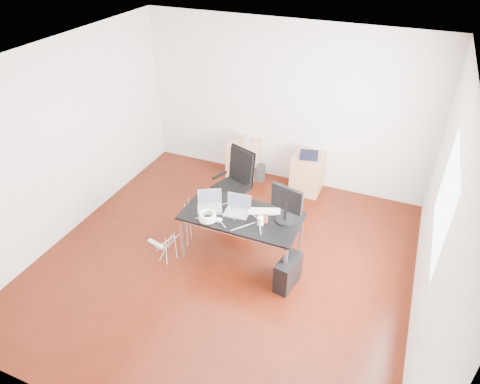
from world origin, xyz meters
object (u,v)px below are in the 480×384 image
at_px(pc_tower, 288,272).
at_px(desk, 242,218).
at_px(filing_cabinet_right, 307,173).
at_px(filing_cabinet_left, 243,160).
at_px(office_chair, 235,180).

bearing_deg(pc_tower, desk, 169.32).
xyz_separation_m(filing_cabinet_right, pc_tower, (0.38, -2.31, -0.13)).
bearing_deg(pc_tower, filing_cabinet_right, 109.29).
bearing_deg(filing_cabinet_left, office_chair, -74.16).
relative_size(desk, filing_cabinet_right, 2.29).
distance_m(office_chair, pc_tower, 1.83).
xyz_separation_m(desk, office_chair, (-0.51, 0.96, -0.07)).
bearing_deg(filing_cabinet_right, pc_tower, -80.58).
xyz_separation_m(desk, filing_cabinet_left, (-0.81, 2.02, -0.33)).
distance_m(filing_cabinet_right, pc_tower, 2.35).
bearing_deg(pc_tower, office_chair, 145.50).
relative_size(desk, pc_tower, 3.56).
relative_size(filing_cabinet_left, filing_cabinet_right, 1.00).
relative_size(office_chair, filing_cabinet_left, 1.54).
height_order(filing_cabinet_right, pc_tower, filing_cabinet_right).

